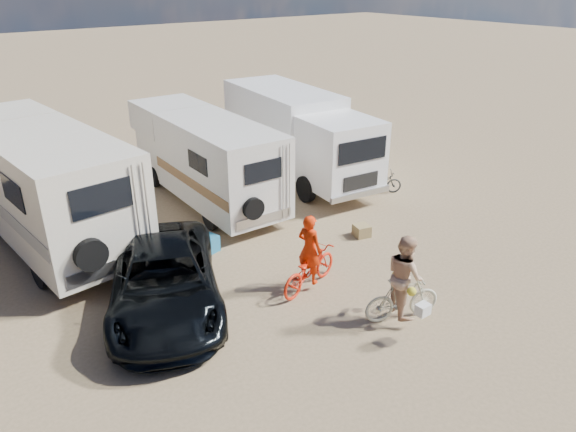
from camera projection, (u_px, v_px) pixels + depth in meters
ground at (347, 285)px, 13.08m from camera, size 140.00×140.00×0.00m
rv_main at (205, 159)px, 17.47m from camera, size 2.41×7.23×2.84m
rv_left at (44, 187)px, 14.63m from camera, size 3.31×7.94×3.25m
box_truck at (298, 136)px, 19.51m from camera, size 3.29×7.86×3.10m
dark_suv at (165, 280)px, 11.96m from camera, size 4.27×5.70×1.44m
bike_man at (309, 269)px, 12.80m from camera, size 2.09×1.18×1.04m
bike_woman at (402, 298)px, 11.62m from camera, size 1.81×1.09×1.05m
rider_man at (309, 256)px, 12.65m from camera, size 0.57×0.73×1.75m
rider_woman at (404, 282)px, 11.45m from camera, size 0.99×1.10×1.87m
bike_parked at (380, 182)px, 18.40m from camera, size 1.56×1.27×0.80m
cooler at (207, 245)px, 14.54m from camera, size 0.66×0.54×0.46m
crate at (362, 231)px, 15.46m from camera, size 0.52×0.52×0.34m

